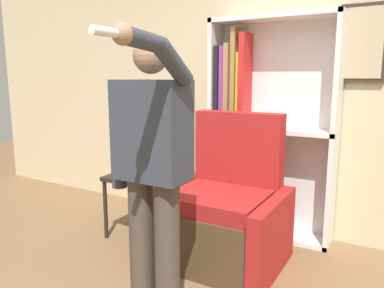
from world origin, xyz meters
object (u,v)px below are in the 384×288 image
object	(u,v)px
side_table	(133,186)
table_lamp	(132,137)
armchair	(224,215)
bookcase	(254,132)
person_standing	(151,167)

from	to	relation	value
side_table	table_lamp	size ratio (longest dim) A/B	1.28
armchair	table_lamp	distance (m)	1.07
bookcase	side_table	bearing A→B (deg)	-143.28
person_standing	side_table	size ratio (longest dim) A/B	2.90
bookcase	table_lamp	size ratio (longest dim) A/B	4.39
armchair	table_lamp	bearing A→B (deg)	179.73
table_lamp	side_table	bearing A→B (deg)	-135.00
armchair	side_table	xyz separation A→B (m)	(-0.92, 0.00, 0.09)
bookcase	side_table	xyz separation A→B (m)	(-0.90, -0.67, -0.48)
person_standing	table_lamp	size ratio (longest dim) A/B	3.71
person_standing	armchair	bearing A→B (deg)	87.07
side_table	table_lamp	distance (m)	0.45
bookcase	armchair	distance (m)	0.89
armchair	side_table	size ratio (longest dim) A/B	2.04
armchair	person_standing	xyz separation A→B (m)	(-0.05, -0.90, 0.58)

